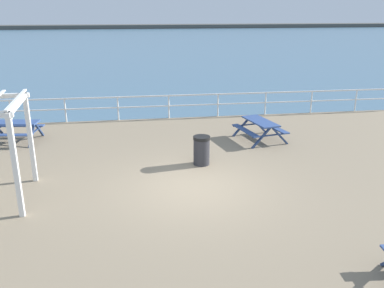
{
  "coord_description": "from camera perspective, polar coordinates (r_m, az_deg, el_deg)",
  "views": [
    {
      "loc": [
        -1.64,
        -10.48,
        4.84
      ],
      "look_at": [
        0.14,
        1.47,
        0.8
      ],
      "focal_mm": 38.18,
      "sensor_mm": 36.0,
      "label": 1
    }
  ],
  "objects": [
    {
      "name": "picnic_table_mid_centre",
      "position": [
        16.79,
        -23.6,
        2.22
      ],
      "size": [
        2.0,
        1.76,
        0.8
      ],
      "rotation": [
        0.0,
        0.0,
        -0.14
      ],
      "color": "#334C84",
      "rests_on": "ground"
    },
    {
      "name": "seaward_railing",
      "position": [
        18.76,
        -3.27,
        5.89
      ],
      "size": [
        23.07,
        0.07,
        1.08
      ],
      "color": "white",
      "rests_on": "ground"
    },
    {
      "name": "picnic_table_near_right",
      "position": [
        15.77,
        9.5,
        2.57
      ],
      "size": [
        1.85,
        2.08,
        0.8
      ],
      "rotation": [
        0.0,
        0.0,
        1.78
      ],
      "color": "#334C84",
      "rests_on": "ground"
    },
    {
      "name": "litter_bin",
      "position": [
        13.16,
        1.34,
        -0.88
      ],
      "size": [
        0.55,
        0.55,
        0.95
      ],
      "color": "#2D2D33",
      "rests_on": "ground"
    },
    {
      "name": "ground_plane",
      "position": [
        11.7,
        0.38,
        -6.49
      ],
      "size": [
        30.0,
        24.0,
        0.2
      ],
      "primitive_type": "cube",
      "color": "gray"
    },
    {
      "name": "distant_shoreline",
      "position": [
        106.36,
        -7.87,
        15.71
      ],
      "size": [
        142.0,
        6.0,
        1.8
      ],
      "primitive_type": "cube",
      "color": "#4C4C47",
      "rests_on": "ground"
    },
    {
      "name": "sea_band",
      "position": [
        63.44,
        -7.18,
        13.97
      ],
      "size": [
        142.0,
        90.0,
        0.01
      ],
      "primitive_type": "cube",
      "color": "#476B84",
      "rests_on": "ground"
    }
  ]
}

